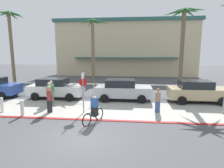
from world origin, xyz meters
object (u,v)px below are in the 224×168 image
(pedestrian_0, at_px, (52,93))
(pedestrian_3, at_px, (50,95))
(stop_sign_bike_lane, at_px, (83,87))
(pedestrian_2, at_px, (158,102))
(car_silver_2, at_px, (123,90))
(palm_tree_1, at_px, (10,30))
(car_white_1, at_px, (56,88))
(palm_tree_3, at_px, (183,28))
(bollard_1, at_px, (2,105))
(cyclist_black_0, at_px, (94,110))
(bollard_3, at_px, (22,108))
(palm_tree_2, at_px, (93,38))
(pedestrian_1, at_px, (49,100))
(car_tan_3, at_px, (197,91))

(pedestrian_0, distance_m, pedestrian_3, 0.82)
(stop_sign_bike_lane, height_order, pedestrian_2, stop_sign_bike_lane)
(car_silver_2, xyz_separation_m, pedestrian_2, (2.36, -2.88, -0.16))
(car_silver_2, bearing_deg, pedestrian_3, -156.41)
(palm_tree_1, distance_m, car_silver_2, 14.81)
(car_white_1, height_order, pedestrian_3, pedestrian_3)
(stop_sign_bike_lane, height_order, palm_tree_3, palm_tree_3)
(bollard_1, bearing_deg, cyclist_black_0, -10.12)
(palm_tree_3, bearing_deg, bollard_1, -151.05)
(palm_tree_1, bearing_deg, pedestrian_2, -28.67)
(pedestrian_0, relative_size, pedestrian_2, 1.11)
(car_silver_2, distance_m, pedestrian_0, 5.48)
(bollard_3, xyz_separation_m, palm_tree_2, (2.14, 10.87, 4.94))
(palm_tree_3, bearing_deg, pedestrian_3, -152.36)
(car_silver_2, xyz_separation_m, cyclist_black_0, (-1.33, -4.99, -0.18))
(stop_sign_bike_lane, distance_m, pedestrian_1, 2.36)
(bollard_3, relative_size, car_silver_2, 0.23)
(bollard_3, distance_m, car_silver_2, 7.33)
(pedestrian_3, bearing_deg, cyclist_black_0, -36.44)
(pedestrian_2, bearing_deg, pedestrian_3, 174.93)
(palm_tree_3, relative_size, car_white_1, 1.75)
(pedestrian_0, xyz_separation_m, pedestrian_3, (0.21, -0.79, -0.01))
(bollard_1, relative_size, pedestrian_3, 0.58)
(palm_tree_2, bearing_deg, bollard_3, -101.16)
(car_silver_2, bearing_deg, palm_tree_1, 157.13)
(stop_sign_bike_lane, xyz_separation_m, car_white_1, (-3.28, 3.56, -0.81))
(stop_sign_bike_lane, xyz_separation_m, bollard_3, (-3.52, -0.92, -1.16))
(pedestrian_3, bearing_deg, palm_tree_2, 80.82)
(palm_tree_2, xyz_separation_m, palm_tree_3, (8.86, -3.29, 0.52))
(stop_sign_bike_lane, distance_m, pedestrian_0, 3.75)
(bollard_1, distance_m, bollard_3, 1.79)
(car_tan_3, bearing_deg, car_silver_2, 179.10)
(car_tan_3, distance_m, pedestrian_2, 4.37)
(palm_tree_1, relative_size, pedestrian_1, 4.84)
(bollard_1, bearing_deg, bollard_3, -17.87)
(cyclist_black_0, bearing_deg, pedestrian_0, 138.05)
(bollard_1, height_order, bollard_3, same)
(palm_tree_3, distance_m, car_silver_2, 7.93)
(palm_tree_3, distance_m, pedestrian_0, 12.55)
(car_silver_2, height_order, pedestrian_3, pedestrian_3)
(bollard_3, distance_m, palm_tree_1, 13.28)
(palm_tree_1, xyz_separation_m, car_tan_3, (18.43, -5.45, -5.38))
(palm_tree_1, bearing_deg, bollard_1, -60.72)
(palm_tree_1, bearing_deg, pedestrian_1, -47.46)
(bollard_3, xyz_separation_m, palm_tree_1, (-6.89, 9.79, 5.74))
(palm_tree_2, distance_m, pedestrian_2, 12.07)
(pedestrian_1, relative_size, pedestrian_2, 1.10)
(bollard_1, bearing_deg, pedestrian_2, 5.78)
(bollard_3, distance_m, car_tan_3, 12.34)
(bollard_3, bearing_deg, palm_tree_3, 34.57)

